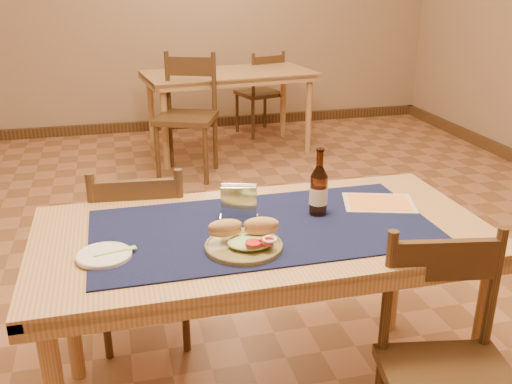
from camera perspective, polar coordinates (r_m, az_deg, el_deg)
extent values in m
cube|color=#9A6443|center=(3.08, -3.28, -10.39)|extent=(6.00, 7.00, 0.02)
cylinder|color=tan|center=(2.26, 21.40, -13.92)|extent=(0.06, 0.06, 0.71)
cylinder|color=tan|center=(2.45, -18.18, -10.54)|extent=(0.06, 0.06, 0.71)
cylinder|color=tan|center=(2.72, 13.78, -6.74)|extent=(0.06, 0.06, 0.71)
cube|color=tan|center=(2.04, 0.70, -4.14)|extent=(1.60, 0.80, 0.04)
cube|color=#10163D|center=(2.03, 0.70, -3.55)|extent=(1.20, 0.60, 0.01)
cube|color=#48311A|center=(6.26, -9.54, 6.61)|extent=(6.00, 0.06, 0.10)
cylinder|color=tan|center=(4.90, -9.08, 6.24)|extent=(0.06, 0.06, 0.71)
cylinder|color=tan|center=(5.33, 5.28, 7.62)|extent=(0.06, 0.06, 0.71)
cylinder|color=tan|center=(5.46, -10.43, 7.71)|extent=(0.06, 0.06, 0.71)
cylinder|color=tan|center=(5.85, 2.72, 8.92)|extent=(0.06, 0.06, 0.71)
cube|color=tan|center=(5.27, -2.75, 11.71)|extent=(1.58, 0.92, 0.04)
cylinder|color=#48311A|center=(2.87, -7.33, -7.85)|extent=(0.03, 0.03, 0.43)
cylinder|color=#48311A|center=(2.89, -14.21, -8.17)|extent=(0.03, 0.03, 0.43)
cylinder|color=#48311A|center=(2.58, -7.09, -11.53)|extent=(0.03, 0.03, 0.43)
cylinder|color=#48311A|center=(2.60, -14.84, -11.86)|extent=(0.03, 0.03, 0.43)
cube|color=#48311A|center=(2.63, -11.20, -5.75)|extent=(0.44, 0.44, 0.04)
cube|color=#48311A|center=(2.32, -11.92, -0.42)|extent=(0.34, 0.06, 0.13)
cylinder|color=#48311A|center=(2.36, -7.56, -2.77)|extent=(0.03, 0.03, 0.44)
cylinder|color=#48311A|center=(2.39, -15.83, -3.19)|extent=(0.03, 0.03, 0.44)
cube|color=#48311A|center=(1.88, 18.38, -6.48)|extent=(0.34, 0.09, 0.13)
cylinder|color=#48311A|center=(1.88, 13.03, -9.91)|extent=(0.03, 0.03, 0.44)
cylinder|color=#48311A|center=(2.00, 22.62, -9.05)|extent=(0.03, 0.03, 0.44)
cylinder|color=#48311A|center=(4.62, -9.81, 3.86)|extent=(0.04, 0.04, 0.49)
cylinder|color=#48311A|center=(4.53, -5.05, 3.71)|extent=(0.04, 0.04, 0.49)
cylinder|color=#48311A|center=(4.98, -8.53, 5.21)|extent=(0.04, 0.04, 0.49)
cylinder|color=#48311A|center=(4.89, -4.09, 5.09)|extent=(0.04, 0.04, 0.49)
cube|color=#48311A|center=(4.69, -7.01, 7.36)|extent=(0.59, 0.59, 0.04)
cube|color=#48311A|center=(4.81, -6.61, 12.36)|extent=(0.38, 0.17, 0.15)
cylinder|color=#48311A|center=(4.88, -8.82, 10.83)|extent=(0.04, 0.04, 0.50)
cylinder|color=#48311A|center=(4.79, -4.22, 10.82)|extent=(0.04, 0.04, 0.50)
cylinder|color=#48311A|center=(6.22, 0.90, 8.34)|extent=(0.03, 0.03, 0.43)
cylinder|color=#48311A|center=(6.06, -1.90, 7.98)|extent=(0.03, 0.03, 0.43)
cylinder|color=#48311A|center=(5.94, 2.58, 7.70)|extent=(0.03, 0.03, 0.43)
cylinder|color=#48311A|center=(5.77, -0.31, 7.31)|extent=(0.03, 0.03, 0.43)
cube|color=#48311A|center=(5.95, 0.32, 9.84)|extent=(0.49, 0.49, 0.04)
cube|color=#48311A|center=(5.74, 1.25, 12.77)|extent=(0.34, 0.12, 0.13)
cylinder|color=#48311A|center=(5.84, 2.71, 11.78)|extent=(0.03, 0.03, 0.44)
cylinder|color=#48311A|center=(5.67, -0.27, 11.52)|extent=(0.03, 0.03, 0.44)
cylinder|color=olive|center=(1.87, -1.24, -5.46)|extent=(0.26, 0.26, 0.01)
torus|color=olive|center=(1.87, -1.24, -5.32)|extent=(0.26, 0.26, 0.01)
ellipsoid|color=#C3D794|center=(1.85, -0.51, -4.98)|extent=(0.16, 0.12, 0.03)
ellipsoid|color=tan|center=(1.86, -3.10, -3.66)|extent=(0.11, 0.05, 0.06)
ellipsoid|color=tan|center=(1.87, 0.53, -3.48)|extent=(0.12, 0.07, 0.06)
cylinder|color=red|center=(1.81, -0.27, -5.12)|extent=(0.05, 0.05, 0.01)
cylinder|color=red|center=(1.82, 1.04, -4.96)|extent=(0.05, 0.05, 0.01)
torus|color=white|center=(1.81, 1.37, -4.74)|extent=(0.05, 0.05, 0.01)
cylinder|color=silver|center=(1.88, -14.95, -6.15)|extent=(0.17, 0.17, 0.01)
torus|color=silver|center=(1.88, -14.96, -6.02)|extent=(0.17, 0.17, 0.01)
cube|color=#9DE27C|center=(1.87, -14.36, -5.88)|extent=(0.10, 0.03, 0.00)
cube|color=#9DE27C|center=(1.89, -12.37, -5.50)|extent=(0.04, 0.03, 0.00)
cylinder|color=#4D240D|center=(2.11, 6.26, -0.34)|extent=(0.06, 0.06, 0.15)
cone|color=#4D240D|center=(2.08, 6.36, 2.05)|extent=(0.06, 0.06, 0.04)
cylinder|color=#4D240D|center=(2.07, 6.41, 3.34)|extent=(0.03, 0.03, 0.06)
cylinder|color=#4D240D|center=(2.06, 6.45, 4.23)|extent=(0.03, 0.03, 0.01)
cylinder|color=beige|center=(2.11, 6.26, -0.34)|extent=(0.07, 0.07, 0.06)
cube|color=silver|center=(2.10, -1.70, -2.48)|extent=(0.15, 0.08, 0.00)
cube|color=silver|center=(2.06, -1.75, -1.14)|extent=(0.13, 0.04, 0.12)
cube|color=silver|center=(2.10, -1.70, -0.68)|extent=(0.13, 0.04, 0.12)
cube|color=silver|center=(2.08, -1.72, -1.04)|extent=(0.13, 0.07, 0.11)
cube|color=#43A9D7|center=(2.06, -1.74, -0.95)|extent=(0.09, 0.03, 0.04)
cube|color=beige|center=(2.28, 12.19, -1.07)|extent=(0.32, 0.27, 0.00)
cube|color=orange|center=(2.27, 12.19, -1.00)|extent=(0.27, 0.22, 0.00)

